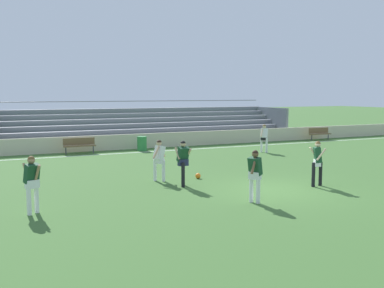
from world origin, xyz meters
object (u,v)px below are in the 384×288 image
at_px(bleacher_stand, 151,125).
at_px(trash_bin, 142,144).
at_px(player_white_wide_right, 264,136).
at_px(player_dark_trailing_run, 183,159).
at_px(player_dark_deep_cover, 317,159).
at_px(soccer_ball, 198,176).
at_px(bench_far_left, 79,144).
at_px(bench_near_wall_gap, 319,133).
at_px(player_dark_on_ball, 32,180).
at_px(player_white_challenging, 159,157).
at_px(player_dark_dropping_back, 255,172).

relative_size(bleacher_stand, trash_bin, 23.97).
bearing_deg(trash_bin, player_white_wide_right, -31.81).
distance_m(player_dark_trailing_run, player_dark_deep_cover, 4.98).
height_order(player_white_wide_right, soccer_ball, player_white_wide_right).
xyz_separation_m(bench_far_left, player_white_wide_right, (9.85, -4.09, 0.43)).
relative_size(trash_bin, player_white_wide_right, 0.52).
xyz_separation_m(bench_near_wall_gap, player_dark_trailing_run, (-16.01, -10.88, 0.47)).
bearing_deg(player_dark_trailing_run, player_dark_on_ball, -162.91).
height_order(player_dark_trailing_run, player_white_wide_right, player_dark_trailing_run).
bearing_deg(player_white_challenging, soccer_ball, -6.41).
distance_m(bench_far_left, player_dark_on_ball, 13.18).
height_order(bench_far_left, player_dark_on_ball, player_dark_on_ball).
distance_m(trash_bin, player_dark_on_ball, 14.48).
xyz_separation_m(player_dark_on_ball, soccer_ball, (6.68, 2.82, -0.89)).
bearing_deg(player_white_wide_right, player_dark_dropping_back, -125.88).
xyz_separation_m(player_white_wide_right, soccer_ball, (-7.10, -5.66, -0.87)).
bearing_deg(bench_far_left, soccer_ball, -74.29).
bearing_deg(player_white_wide_right, trash_bin, 148.19).
height_order(player_dark_trailing_run, player_dark_on_ball, player_dark_trailing_run).
distance_m(player_dark_trailing_run, player_white_wide_right, 10.71).
bearing_deg(bench_near_wall_gap, player_dark_trailing_run, -145.79).
xyz_separation_m(bleacher_stand, player_white_challenging, (-4.74, -13.65, -0.27)).
xyz_separation_m(player_dark_trailing_run, soccer_ball, (1.18, 1.13, -0.91)).
bearing_deg(bleacher_stand, player_white_wide_right, -64.07).
relative_size(player_dark_trailing_run, player_white_wide_right, 1.04).
relative_size(player_dark_deep_cover, player_white_wide_right, 1.03).
bearing_deg(player_dark_dropping_back, bench_near_wall_gap, 43.36).
bearing_deg(bleacher_stand, player_dark_deep_cover, -89.37).
bearing_deg(player_white_wide_right, bench_near_wall_gap, 27.91).
distance_m(player_dark_deep_cover, soccer_ball, 4.74).
height_order(bench_far_left, soccer_ball, bench_far_left).
height_order(bench_near_wall_gap, player_dark_dropping_back, player_dark_dropping_back).
xyz_separation_m(player_white_wide_right, player_dark_dropping_back, (-7.31, -10.11, 0.03)).
relative_size(bench_near_wall_gap, trash_bin, 2.09).
height_order(bleacher_stand, soccer_ball, bleacher_stand).
bearing_deg(bench_far_left, trash_bin, -4.08).
height_order(bench_near_wall_gap, player_dark_on_ball, player_dark_on_ball).
distance_m(bench_far_left, soccer_ball, 10.14).
bearing_deg(trash_bin, player_dark_on_ball, -121.72).
relative_size(player_dark_trailing_run, player_dark_dropping_back, 1.01).
bearing_deg(bench_far_left, player_white_challenging, -83.26).
relative_size(bench_near_wall_gap, player_white_challenging, 1.10).
bearing_deg(bleacher_stand, player_dark_on_ball, -120.49).
relative_size(bench_far_left, player_dark_dropping_back, 1.07).
bearing_deg(bench_near_wall_gap, player_white_challenging, -149.80).
bearing_deg(bench_near_wall_gap, player_dark_deep_cover, -131.48).
bearing_deg(player_white_challenging, player_white_wide_right, 32.15).
relative_size(bleacher_stand, player_white_challenging, 12.64).
bearing_deg(player_dark_deep_cover, soccer_ball, 135.45).
bearing_deg(soccer_ball, trash_bin, 84.39).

